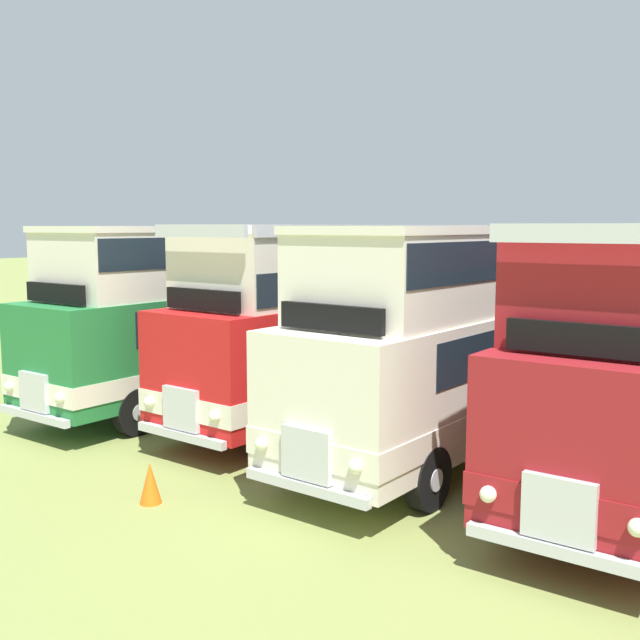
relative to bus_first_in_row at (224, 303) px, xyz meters
The scene contains 4 objects.
bus_first_in_row is the anchor object (origin of this frame).
bus_second_in_row 3.66m from the bus_first_in_row, ahead, with size 2.67×10.60×4.52m.
bus_third_in_row 7.22m from the bus_first_in_row, ahead, with size 2.68×10.97×4.49m.
cone_mid_row 8.16m from the bus_first_in_row, 54.22° to the right, with size 0.36×0.36×0.69m, color orange.
Camera 1 is at (-0.54, -14.25, 4.48)m, focal length 41.91 mm.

